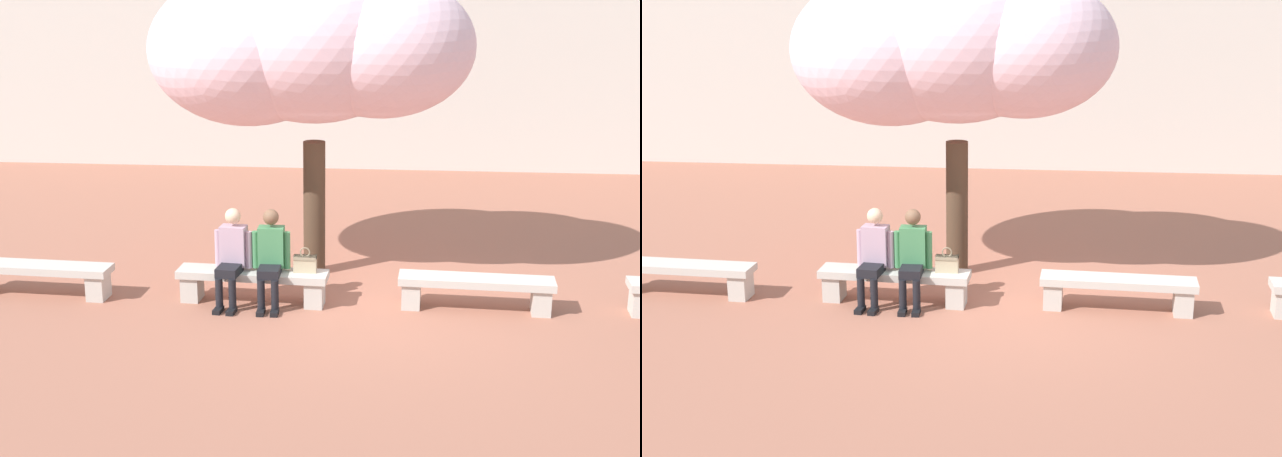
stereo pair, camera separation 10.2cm
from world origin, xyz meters
TOP-DOWN VIEW (x-y plane):
  - ground_plane at (0.00, 0.00)m, footprint 100.00×100.00m
  - stone_bench_west_end at (-4.43, 0.00)m, footprint 2.04×0.52m
  - stone_bench_near_west at (-1.48, 0.00)m, footprint 2.04×0.52m
  - stone_bench_center at (1.48, 0.00)m, footprint 2.04×0.52m
  - person_seated_left at (-1.74, -0.05)m, footprint 0.51×0.71m
  - person_seated_right at (-1.22, -0.05)m, footprint 0.51×0.69m
  - handbag at (-0.77, 0.02)m, footprint 0.30×0.15m
  - cherry_tree_main at (-0.89, 1.34)m, footprint 4.55×3.06m

SIDE VIEW (x-z plane):
  - ground_plane at x=0.00m, z-range 0.00..0.00m
  - stone_bench_west_end at x=-4.43m, z-range 0.08..0.53m
  - stone_bench_near_west at x=-1.48m, z-range 0.08..0.53m
  - stone_bench_center at x=1.48m, z-range 0.08..0.53m
  - handbag at x=-0.77m, z-range 0.41..0.75m
  - person_seated_left at x=-1.74m, z-range 0.05..1.34m
  - person_seated_right at x=-1.22m, z-range 0.05..1.34m
  - cherry_tree_main at x=-0.89m, z-range 1.04..5.54m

